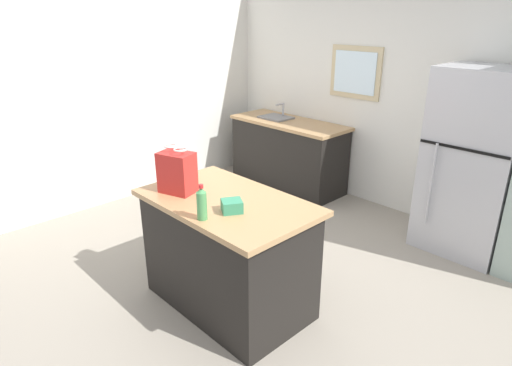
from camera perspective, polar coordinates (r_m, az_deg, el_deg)
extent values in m
plane|color=#9E9384|center=(3.88, -0.45, -13.14)|extent=(6.18, 6.18, 0.00)
cube|color=silver|center=(5.18, 19.11, 11.15)|extent=(5.15, 0.10, 2.77)
cube|color=#CCB78C|center=(5.43, 12.85, 13.85)|extent=(0.68, 0.04, 0.60)
cube|color=white|center=(5.42, 12.73, 13.83)|extent=(0.56, 0.02, 0.48)
cube|color=silver|center=(5.43, -19.96, 11.48)|extent=(0.10, 4.70, 2.77)
cube|color=black|center=(3.45, -3.63, -9.42)|extent=(1.26, 0.74, 0.87)
cube|color=tan|center=(3.25, -3.82, -2.50)|extent=(1.34, 0.82, 0.04)
cube|color=#B7B7BC|center=(4.57, 26.41, 2.28)|extent=(0.78, 0.65, 1.76)
cube|color=black|center=(4.21, 25.28, 4.03)|extent=(0.77, 0.01, 0.02)
cylinder|color=#B7B7BC|center=(4.38, 21.79, -0.20)|extent=(0.02, 0.02, 0.79)
cube|color=black|center=(5.86, 4.17, 3.64)|extent=(1.55, 0.59, 0.84)
cube|color=tan|center=(5.75, 4.29, 7.84)|extent=(1.59, 0.63, 0.04)
cube|color=slate|center=(5.91, 2.59, 7.95)|extent=(0.40, 0.32, 0.14)
cylinder|color=#B7B7BC|center=(5.98, 3.55, 9.46)|extent=(0.03, 0.03, 0.18)
cylinder|color=#B7B7BC|center=(5.91, 3.10, 10.17)|extent=(0.02, 0.14, 0.02)
cube|color=red|center=(3.37, -10.23, 1.34)|extent=(0.30, 0.25, 0.31)
torus|color=white|center=(3.36, -11.07, 4.77)|extent=(0.13, 0.13, 0.01)
torus|color=white|center=(3.25, -9.80, 4.32)|extent=(0.13, 0.13, 0.01)
cube|color=#388E66|center=(3.03, -3.15, -3.00)|extent=(0.18, 0.18, 0.08)
cylinder|color=#4C9956|center=(2.92, -7.05, -2.96)|extent=(0.07, 0.07, 0.19)
cone|color=#4C9956|center=(2.87, -7.15, -0.94)|extent=(0.06, 0.06, 0.03)
cylinder|color=red|center=(2.86, -7.18, -0.43)|extent=(0.03, 0.03, 0.02)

